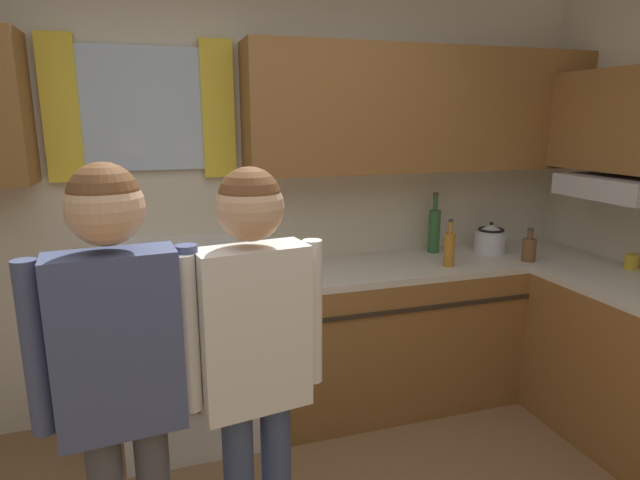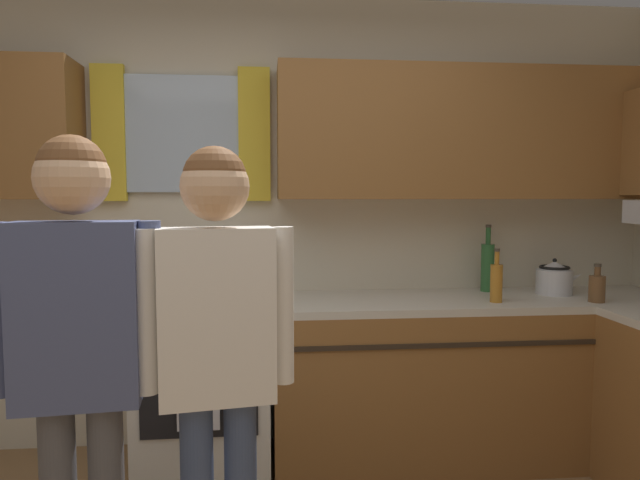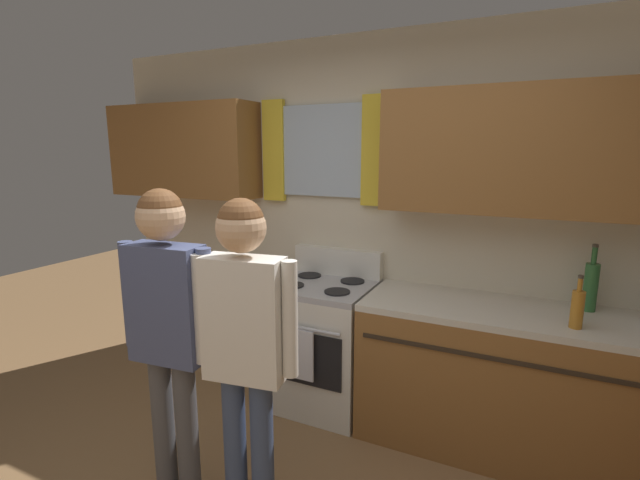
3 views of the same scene
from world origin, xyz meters
The scene contains 10 objects.
back_wall_unit centered at (0.05, 1.81, 1.51)m, with size 4.60×0.42×2.60m.
kitchen_counter_run centered at (1.48, 1.15, 0.45)m, with size 2.25×2.02×0.90m.
stove_oven centered at (-0.32, 1.54, 0.47)m, with size 0.68×0.67×1.10m.
bottle_squat_brown centered at (1.75, 1.35, 0.98)m, with size 0.08×0.08×0.21m.
bottle_oil_amber centered at (1.22, 1.39, 1.01)m, with size 0.06×0.06×0.29m.
bottle_wine_green centered at (1.31, 1.73, 1.05)m, with size 0.08×0.08×0.39m.
mug_mustard_yellow centered at (2.21, 1.01, 0.95)m, with size 0.12×0.08×0.09m.
stovetop_kettle centered at (1.65, 1.60, 1.00)m, with size 0.27×0.20×0.21m.
adult_left centered at (-0.57, 0.33, 1.04)m, with size 0.51×0.22×1.65m.
adult_in_plaid centered at (-0.15, 0.37, 1.02)m, with size 0.50×0.22×1.62m.
Camera 1 is at (-0.44, -1.27, 1.77)m, focal length 29.74 mm.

